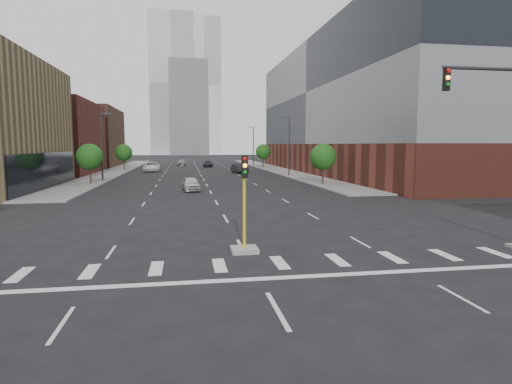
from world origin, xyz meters
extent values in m
plane|color=black|center=(0.00, 0.00, 0.00)|extent=(400.00, 400.00, 0.00)
cube|color=gray|center=(-15.00, 74.00, 0.07)|extent=(5.00, 92.00, 0.15)
cube|color=gray|center=(15.00, 74.00, 0.07)|extent=(5.00, 92.00, 0.15)
cube|color=brown|center=(-27.50, 66.00, 6.00)|extent=(20.00, 22.00, 12.00)
cube|color=brown|center=(-27.50, 92.00, 6.50)|extent=(20.00, 24.00, 13.00)
cube|color=brown|center=(29.50, 60.00, 2.50)|extent=(24.00, 70.00, 5.00)
cube|color=slate|center=(29.50, 60.00, 13.50)|extent=(24.00, 70.00, 17.00)
cube|color=#B2B7BC|center=(-8.00, 220.00, 35.00)|extent=(22.00, 22.00, 70.00)
cube|color=#B2B7BC|center=(10.00, 260.00, 40.00)|extent=(20.00, 20.00, 80.00)
cube|color=slate|center=(0.00, 200.00, 22.00)|extent=(18.00, 18.00, 44.00)
cube|color=#999993|center=(0.00, 9.00, 0.10)|extent=(1.20, 1.20, 0.20)
cylinder|color=gold|center=(0.00, 9.00, 1.80)|extent=(0.14, 0.14, 3.20)
cube|color=black|center=(0.00, 8.82, 3.90)|extent=(0.28, 0.18, 1.00)
sphere|color=red|center=(0.00, 8.72, 4.25)|extent=(0.18, 0.18, 0.18)
sphere|color=orange|center=(0.00, 8.72, 3.95)|extent=(0.18, 0.18, 0.18)
sphere|color=#0C7F19|center=(0.00, 8.72, 3.65)|extent=(0.18, 0.18, 0.18)
cylinder|color=#2D2D30|center=(11.00, 7.50, 8.20)|extent=(5.00, 0.16, 0.16)
cube|color=black|center=(8.70, 7.50, 7.70)|extent=(0.28, 0.18, 1.00)
sphere|color=red|center=(8.70, 7.38, 8.05)|extent=(0.18, 0.18, 0.18)
sphere|color=orange|center=(8.70, 7.38, 7.75)|extent=(0.18, 0.18, 0.18)
sphere|color=#0C7F19|center=(8.70, 7.38, 7.45)|extent=(0.18, 0.18, 0.18)
cylinder|color=#2D2D30|center=(13.50, 55.00, 4.50)|extent=(0.20, 0.20, 9.00)
cube|color=#2D2D30|center=(12.70, 55.00, 9.00)|extent=(1.40, 0.22, 0.15)
cylinder|color=#2D2D30|center=(13.50, 90.00, 4.50)|extent=(0.20, 0.20, 9.00)
cube|color=#2D2D30|center=(12.70, 90.00, 9.00)|extent=(1.40, 0.22, 0.15)
cylinder|color=#2D2D30|center=(-13.50, 50.00, 4.50)|extent=(0.20, 0.20, 9.00)
cube|color=#2D2D30|center=(-12.70, 50.00, 9.00)|extent=(1.40, 0.22, 0.15)
cylinder|color=#382619|center=(-14.00, 45.00, 1.02)|extent=(0.20, 0.20, 1.75)
sphere|color=#174512|center=(-14.00, 45.00, 3.40)|extent=(3.20, 3.20, 3.20)
cylinder|color=#382619|center=(-14.00, 75.00, 1.02)|extent=(0.20, 0.20, 1.75)
sphere|color=#174512|center=(-14.00, 75.00, 3.40)|extent=(3.20, 3.20, 3.20)
cylinder|color=#382619|center=(14.00, 40.00, 1.02)|extent=(0.20, 0.20, 1.75)
sphere|color=#174512|center=(14.00, 40.00, 3.40)|extent=(3.20, 3.20, 3.20)
cylinder|color=#382619|center=(14.00, 80.00, 1.02)|extent=(0.20, 0.20, 1.75)
sphere|color=#174512|center=(14.00, 80.00, 3.40)|extent=(3.20, 3.20, 3.20)
imported|color=silver|center=(-1.98, 35.79, 0.74)|extent=(2.08, 4.46, 1.48)
imported|color=#232328|center=(6.76, 63.32, 0.85)|extent=(2.65, 5.39, 1.70)
imported|color=white|center=(-8.51, 70.04, 0.86)|extent=(3.08, 6.29, 1.72)
imported|color=black|center=(2.51, 84.35, 0.68)|extent=(2.51, 4.92, 1.37)
imported|color=#A3A2A7|center=(-3.20, 92.18, 0.76)|extent=(2.06, 4.56, 1.52)
camera|label=1|loc=(-2.63, -9.88, 4.86)|focal=30.00mm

